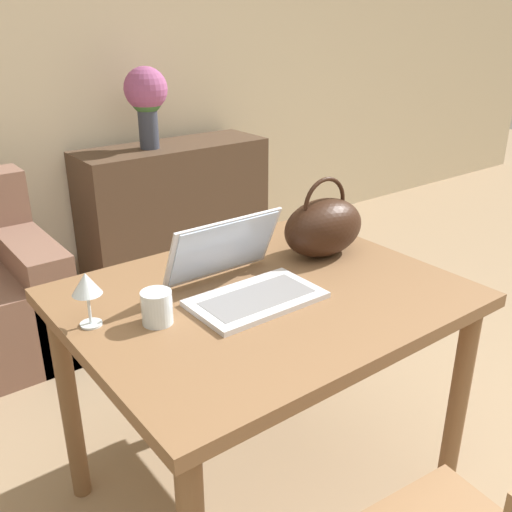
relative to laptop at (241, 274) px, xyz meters
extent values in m
cube|color=beige|center=(0.07, 2.09, 0.52)|extent=(10.00, 0.06, 2.70)
cube|color=brown|center=(0.05, -0.04, -0.08)|extent=(1.10, 0.88, 0.04)
cylinder|color=brown|center=(0.55, -0.42, -0.46)|extent=(0.06, 0.06, 0.73)
cylinder|color=brown|center=(-0.44, 0.34, -0.46)|extent=(0.06, 0.06, 0.73)
cylinder|color=brown|center=(0.55, 0.34, -0.46)|extent=(0.06, 0.06, 0.73)
cube|color=#7F5B4C|center=(-0.22, 1.45, -0.55)|extent=(0.20, 0.76, 0.56)
cube|color=#4C3828|center=(0.77, 1.77, -0.43)|extent=(1.16, 0.40, 0.81)
cube|color=silver|center=(0.00, -0.07, -0.05)|extent=(0.37, 0.22, 0.02)
cube|color=gray|center=(0.00, -0.08, -0.04)|extent=(0.31, 0.14, 0.00)
cube|color=silver|center=(0.00, 0.09, 0.05)|extent=(0.37, 0.10, 0.20)
cube|color=silver|center=(0.00, 0.08, 0.06)|extent=(0.34, 0.09, 0.18)
cylinder|color=silver|center=(-0.28, -0.01, -0.01)|extent=(0.08, 0.08, 0.09)
cylinder|color=silver|center=(-0.42, 0.08, -0.05)|extent=(0.06, 0.06, 0.01)
cylinder|color=silver|center=(-0.42, 0.08, -0.01)|extent=(0.01, 0.01, 0.08)
cone|color=silver|center=(-0.42, 0.08, 0.06)|extent=(0.08, 0.08, 0.06)
ellipsoid|color=black|center=(0.39, 0.06, 0.04)|extent=(0.30, 0.19, 0.19)
torus|color=black|center=(0.39, 0.06, 0.12)|extent=(0.18, 0.01, 0.18)
cylinder|color=#333847|center=(0.63, 1.76, 0.10)|extent=(0.11, 0.11, 0.24)
sphere|color=#3D6B38|center=(0.63, 1.76, 0.26)|extent=(0.18, 0.18, 0.18)
sphere|color=#994C7F|center=(0.63, 1.76, 0.31)|extent=(0.24, 0.24, 0.24)
camera|label=1|loc=(-0.87, -1.21, 0.69)|focal=40.00mm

